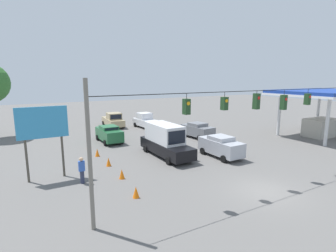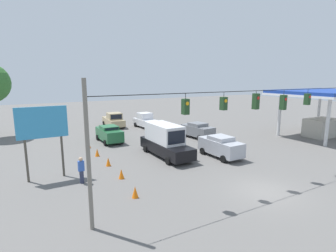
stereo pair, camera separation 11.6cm
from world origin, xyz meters
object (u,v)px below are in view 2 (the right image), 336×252
(sedan_grey_oncoming_far, at_px, (198,130))
(sedan_green_withflow_far, at_px, (109,133))
(overhead_signal_span, at_px, (255,118))
(roadside_billboard, at_px, (42,128))
(traffic_cone_fourth, at_px, (97,152))
(pickup_truck_white_oncoming_deep, at_px, (146,121))
(traffic_cone_third, at_px, (108,162))
(box_truck_black_withflow_mid, at_px, (165,140))
(traffic_cone_second, at_px, (121,174))
(traffic_cone_nearest, at_px, (135,192))
(gas_station, at_px, (324,103))
(pedestrian, at_px, (81,170))
(pickup_truck_tan_withflow_deep, at_px, (114,120))
(sedan_silver_crossing_near, at_px, (221,146))
(traffic_cone_fifth, at_px, (89,145))

(sedan_grey_oncoming_far, distance_m, sedan_green_withflow_far, 10.36)
(overhead_signal_span, relative_size, roadside_billboard, 4.10)
(overhead_signal_span, height_order, traffic_cone_fourth, overhead_signal_span)
(sedan_green_withflow_far, bearing_deg, pickup_truck_white_oncoming_deep, -141.81)
(sedan_green_withflow_far, xyz_separation_m, traffic_cone_third, (2.51, 7.95, -0.61))
(roadside_billboard, bearing_deg, sedan_green_withflow_far, -130.18)
(box_truck_black_withflow_mid, height_order, pickup_truck_white_oncoming_deep, box_truck_black_withflow_mid)
(overhead_signal_span, distance_m, traffic_cone_second, 10.01)
(box_truck_black_withflow_mid, relative_size, traffic_cone_nearest, 9.44)
(gas_station, height_order, pedestrian, gas_station)
(sedan_grey_oncoming_far, bearing_deg, pedestrian, 26.04)
(traffic_cone_nearest, height_order, roadside_billboard, roadside_billboard)
(pickup_truck_tan_withflow_deep, relative_size, sedan_silver_crossing_near, 1.27)
(pickup_truck_white_oncoming_deep, relative_size, traffic_cone_nearest, 7.34)
(pickup_truck_white_oncoming_deep, xyz_separation_m, pedestrian, (12.27, 16.15, -0.03))
(sedan_silver_crossing_near, height_order, traffic_cone_fourth, sedan_silver_crossing_near)
(traffic_cone_second, relative_size, traffic_cone_fifth, 1.00)
(sedan_silver_crossing_near, relative_size, box_truck_black_withflow_mid, 0.66)
(pickup_truck_white_oncoming_deep, height_order, traffic_cone_fourth, pickup_truck_white_oncoming_deep)
(pickup_truck_white_oncoming_deep, height_order, gas_station, gas_station)
(gas_station, bearing_deg, sedan_green_withflow_far, -23.09)
(pickup_truck_tan_withflow_deep, bearing_deg, box_truck_black_withflow_mid, 88.81)
(traffic_cone_nearest, distance_m, roadside_billboard, 8.08)
(sedan_green_withflow_far, xyz_separation_m, gas_station, (-23.51, 10.02, 3.16))
(sedan_green_withflow_far, bearing_deg, traffic_cone_fourth, 61.48)
(traffic_cone_fourth, height_order, gas_station, gas_station)
(traffic_cone_nearest, xyz_separation_m, roadside_billboard, (4.39, -5.90, 3.36))
(traffic_cone_third, xyz_separation_m, traffic_cone_fourth, (0.10, -3.15, 0.00))
(traffic_cone_third, bearing_deg, traffic_cone_fifth, -88.80)
(sedan_grey_oncoming_far, distance_m, pickup_truck_white_oncoming_deep, 9.23)
(traffic_cone_fourth, bearing_deg, traffic_cone_nearest, 88.96)
(sedan_green_withflow_far, relative_size, traffic_cone_second, 6.37)
(pickup_truck_tan_withflow_deep, bearing_deg, traffic_cone_third, 70.82)
(overhead_signal_span, relative_size, pickup_truck_white_oncoming_deep, 4.06)
(traffic_cone_fourth, bearing_deg, traffic_cone_fifth, -89.40)
(roadside_billboard, bearing_deg, traffic_cone_third, -173.33)
(traffic_cone_second, xyz_separation_m, pedestrian, (2.64, -0.56, 0.59))
(box_truck_black_withflow_mid, distance_m, traffic_cone_fifth, 8.42)
(overhead_signal_span, height_order, traffic_cone_fifth, overhead_signal_span)
(sedan_grey_oncoming_far, distance_m, pickup_truck_tan_withflow_deep, 13.61)
(box_truck_black_withflow_mid, xyz_separation_m, traffic_cone_nearest, (5.73, 6.69, -1.10))
(traffic_cone_nearest, distance_m, traffic_cone_third, 6.45)
(sedan_grey_oncoming_far, relative_size, gas_station, 0.37)
(box_truck_black_withflow_mid, bearing_deg, pickup_truck_tan_withflow_deep, -91.19)
(sedan_silver_crossing_near, xyz_separation_m, traffic_cone_second, (9.69, 0.62, -0.65))
(traffic_cone_third, bearing_deg, pickup_truck_tan_withflow_deep, -109.18)
(sedan_silver_crossing_near, xyz_separation_m, gas_station, (-16.31, -0.45, 3.11))
(sedan_grey_oncoming_far, xyz_separation_m, pickup_truck_white_oncoming_deep, (2.71, -8.83, 0.02))
(traffic_cone_fourth, bearing_deg, pedestrian, 66.27)
(pickup_truck_white_oncoming_deep, distance_m, traffic_cone_nearest, 22.35)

